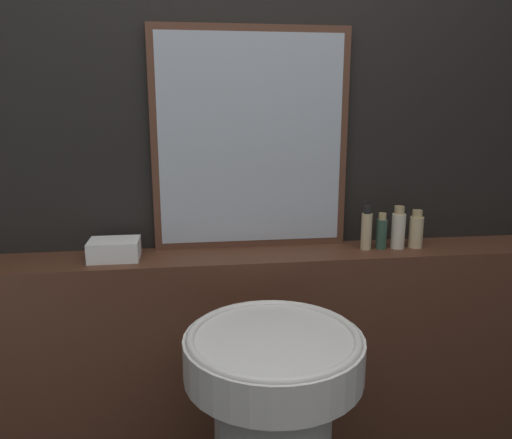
% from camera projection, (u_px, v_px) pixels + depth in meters
% --- Properties ---
extents(wall_back, '(8.00, 0.06, 2.50)m').
position_uv_depth(wall_back, '(242.00, 168.00, 1.85)').
color(wall_back, black).
rests_on(wall_back, ground_plane).
extents(vanity_counter, '(2.99, 0.23, 0.96)m').
position_uv_depth(vanity_counter, '(247.00, 376.00, 1.88)').
color(vanity_counter, '#512D1E').
rests_on(vanity_counter, ground_plane).
extents(mirror, '(0.70, 0.03, 0.78)m').
position_uv_depth(mirror, '(251.00, 141.00, 1.78)').
color(mirror, '#563323').
rests_on(mirror, vanity_counter).
extents(towel_stack, '(0.17, 0.12, 0.07)m').
position_uv_depth(towel_stack, '(114.00, 249.00, 1.71)').
color(towel_stack, white).
rests_on(towel_stack, vanity_counter).
extents(shampoo_bottle, '(0.04, 0.04, 0.16)m').
position_uv_depth(shampoo_bottle, '(366.00, 229.00, 1.81)').
color(shampoo_bottle, '#C6B284').
rests_on(shampoo_bottle, vanity_counter).
extents(conditioner_bottle, '(0.04, 0.04, 0.13)m').
position_uv_depth(conditioner_bottle, '(381.00, 232.00, 1.82)').
color(conditioner_bottle, '#2D4C3D').
rests_on(conditioner_bottle, vanity_counter).
extents(lotion_bottle, '(0.05, 0.05, 0.16)m').
position_uv_depth(lotion_bottle, '(398.00, 229.00, 1.83)').
color(lotion_bottle, beige).
rests_on(lotion_bottle, vanity_counter).
extents(body_wash_bottle, '(0.05, 0.05, 0.14)m').
position_uv_depth(body_wash_bottle, '(416.00, 230.00, 1.84)').
color(body_wash_bottle, '#C6B284').
rests_on(body_wash_bottle, vanity_counter).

